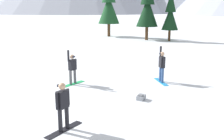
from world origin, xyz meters
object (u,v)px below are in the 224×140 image
object	(u,v)px
snowboarder_background	(162,66)
pine_tree_leaning	(170,13)
backpack_grey	(141,97)
snowboarder_midground	(72,68)
pine_tree_twin	(147,6)
pine_tree_slender	(109,4)
snowboarder_foreground	(63,106)

from	to	relation	value
snowboarder_background	pine_tree_leaning	size ratio (longest dim) A/B	0.32
pine_tree_leaning	backpack_grey	bearing A→B (deg)	-85.01
snowboarder_midground	pine_tree_leaning	size ratio (longest dim) A/B	0.31
pine_tree_twin	pine_tree_slender	distance (m)	6.51
pine_tree_slender	snowboarder_foreground	bearing A→B (deg)	-72.06
pine_tree_leaning	pine_tree_slender	size ratio (longest dim) A/B	0.74
snowboarder_background	pine_tree_slender	bearing A→B (deg)	118.05
snowboarder_background	snowboarder_foreground	bearing A→B (deg)	-106.59
snowboarder_background	pine_tree_slender	size ratio (longest dim) A/B	0.24
pine_tree_leaning	snowboarder_midground	bearing A→B (deg)	-95.93
snowboarder_foreground	pine_tree_leaning	world-z (taller)	pine_tree_leaning
pine_tree_leaning	pine_tree_twin	distance (m)	3.05
pine_tree_twin	pine_tree_slender	size ratio (longest dim) A/B	0.94
pine_tree_leaning	snowboarder_background	bearing A→B (deg)	-83.10
snowboarder_midground	snowboarder_foreground	bearing A→B (deg)	-64.59
snowboarder_midground	pine_tree_twin	size ratio (longest dim) A/B	0.25
snowboarder_background	pine_tree_leaning	distance (m)	19.49
snowboarder_foreground	pine_tree_twin	size ratio (longest dim) A/B	0.22
snowboarder_foreground	snowboarder_background	size ratio (longest dim) A/B	0.85
backpack_grey	pine_tree_twin	xyz separation A→B (m)	(-4.88, 22.39, 4.17)
snowboarder_foreground	backpack_grey	bearing A→B (deg)	65.55
snowboarder_foreground	snowboarder_midground	bearing A→B (deg)	115.41
pine_tree_twin	pine_tree_leaning	bearing A→B (deg)	1.45
backpack_grey	pine_tree_twin	size ratio (longest dim) A/B	0.07
pine_tree_twin	backpack_grey	bearing A→B (deg)	-77.70
snowboarder_midground	pine_tree_slender	distance (m)	24.70
backpack_grey	pine_tree_twin	distance (m)	23.30
snowboarder_background	snowboarder_midground	bearing A→B (deg)	-154.93
snowboarder_midground	snowboarder_background	bearing A→B (deg)	25.07
snowboarder_foreground	pine_tree_twin	bearing A→B (deg)	96.73
snowboarder_foreground	backpack_grey	xyz separation A→B (m)	(1.78, 3.91, -0.78)
pine_tree_leaning	pine_tree_twin	bearing A→B (deg)	-178.55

